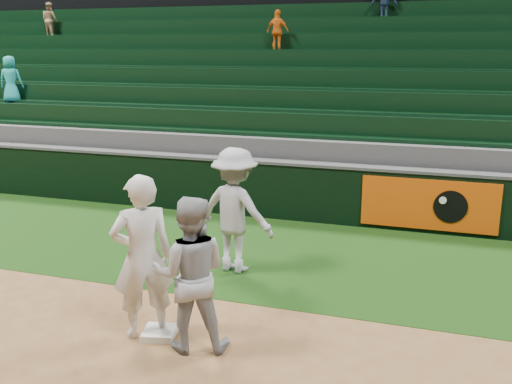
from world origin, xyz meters
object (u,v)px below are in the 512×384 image
at_px(first_base, 160,333).
at_px(first_baseman, 142,257).
at_px(base_coach, 235,210).
at_px(baserunner, 190,274).

relative_size(first_base, first_baseman, 0.19).
xyz_separation_m(first_base, base_coach, (0.16, 2.39, 0.98)).
bearing_deg(base_coach, baserunner, 109.70).
xyz_separation_m(baserunner, base_coach, (-0.34, 2.50, 0.07)).
xyz_separation_m(first_base, first_baseman, (-0.19, -0.00, 1.01)).
bearing_deg(base_coach, first_base, 97.99).
xyz_separation_m(first_baseman, base_coach, (0.36, 2.40, -0.03)).
relative_size(first_base, baserunner, 0.21).
height_order(first_baseman, baserunner, first_baseman).
height_order(baserunner, base_coach, base_coach).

